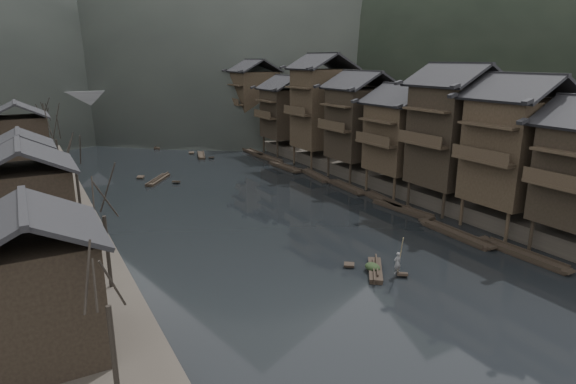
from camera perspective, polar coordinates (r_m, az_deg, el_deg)
water at (r=37.20m, az=6.53°, el=-8.06°), size 300.00×300.00×0.00m
right_bank at (r=88.28m, az=10.10°, el=6.24°), size 40.00×200.00×1.80m
stilt_houses at (r=60.62m, az=9.35°, el=9.55°), size 9.00×67.60×15.81m
left_houses at (r=48.56m, az=-28.97°, el=2.70°), size 8.10×53.20×8.73m
bare_trees at (r=53.92m, az=-25.47°, el=5.06°), size 3.76×71.29×7.52m
moored_sampans at (r=59.82m, az=4.66°, el=1.35°), size 3.13×62.05×0.47m
midriver_boats at (r=74.27m, az=-13.34°, el=3.78°), size 13.47×28.97×0.45m
stone_bridge at (r=102.04m, az=-17.77°, el=9.37°), size 40.00×6.00×9.00m
hero_sampan at (r=35.55m, az=10.30°, el=-9.02°), size 3.25×3.97×0.43m
cargo_heap at (r=35.38m, az=10.02°, el=-8.21°), size 0.97×1.27×0.58m
boatman at (r=34.86m, az=12.86°, el=-7.84°), size 0.61×0.42×1.60m
bamboo_pole at (r=34.01m, az=13.39°, el=-3.50°), size 1.29×1.79×3.91m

